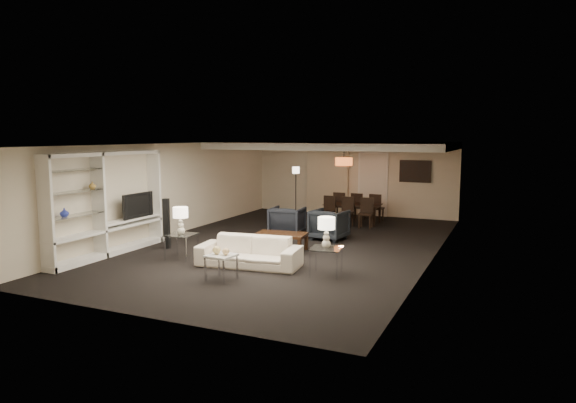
# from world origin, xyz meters

# --- Properties ---
(floor) EXTENTS (11.00, 11.00, 0.00)m
(floor) POSITION_xyz_m (0.00, 0.00, 0.00)
(floor) COLOR black
(floor) RESTS_ON ground
(ceiling) EXTENTS (7.00, 11.00, 0.02)m
(ceiling) POSITION_xyz_m (0.00, 0.00, 2.50)
(ceiling) COLOR silver
(ceiling) RESTS_ON ground
(wall_back) EXTENTS (7.00, 0.02, 2.50)m
(wall_back) POSITION_xyz_m (0.00, 5.50, 1.25)
(wall_back) COLOR beige
(wall_back) RESTS_ON ground
(wall_front) EXTENTS (7.00, 0.02, 2.50)m
(wall_front) POSITION_xyz_m (0.00, -5.50, 1.25)
(wall_front) COLOR beige
(wall_front) RESTS_ON ground
(wall_left) EXTENTS (0.02, 11.00, 2.50)m
(wall_left) POSITION_xyz_m (-3.50, 0.00, 1.25)
(wall_left) COLOR beige
(wall_left) RESTS_ON ground
(wall_right) EXTENTS (0.02, 11.00, 2.50)m
(wall_right) POSITION_xyz_m (3.50, 0.00, 1.25)
(wall_right) COLOR beige
(wall_right) RESTS_ON ground
(ceiling_soffit) EXTENTS (7.00, 4.00, 0.20)m
(ceiling_soffit) POSITION_xyz_m (0.00, 3.50, 2.40)
(ceiling_soffit) COLOR silver
(ceiling_soffit) RESTS_ON ceiling
(curtains) EXTENTS (1.50, 0.12, 2.40)m
(curtains) POSITION_xyz_m (-0.90, 5.42, 1.20)
(curtains) COLOR beige
(curtains) RESTS_ON wall_back
(door) EXTENTS (0.90, 0.05, 2.10)m
(door) POSITION_xyz_m (0.70, 5.47, 1.05)
(door) COLOR silver
(door) RESTS_ON wall_back
(painting) EXTENTS (0.95, 0.04, 0.65)m
(painting) POSITION_xyz_m (2.10, 5.46, 1.55)
(painting) COLOR #142D38
(painting) RESTS_ON wall_back
(media_unit) EXTENTS (0.38, 3.40, 2.35)m
(media_unit) POSITION_xyz_m (-3.31, -2.60, 1.18)
(media_unit) COLOR white
(media_unit) RESTS_ON wall_left
(pendant_light) EXTENTS (0.52, 0.52, 0.24)m
(pendant_light) POSITION_xyz_m (0.30, 3.50, 1.92)
(pendant_light) COLOR #D8591E
(pendant_light) RESTS_ON ceiling_soffit
(sofa) EXTENTS (2.22, 1.07, 0.62)m
(sofa) POSITION_xyz_m (0.09, -2.20, 0.31)
(sofa) COLOR beige
(sofa) RESTS_ON floor
(coffee_table) EXTENTS (1.24, 0.81, 0.42)m
(coffee_table) POSITION_xyz_m (0.09, -0.60, 0.21)
(coffee_table) COLOR black
(coffee_table) RESTS_ON floor
(armchair_left) EXTENTS (0.93, 0.95, 0.79)m
(armchair_left) POSITION_xyz_m (-0.51, 1.10, 0.40)
(armchair_left) COLOR black
(armchair_left) RESTS_ON floor
(armchair_right) EXTENTS (0.95, 0.97, 0.79)m
(armchair_right) POSITION_xyz_m (0.69, 1.10, 0.40)
(armchair_right) COLOR black
(armchair_right) RESTS_ON floor
(side_table_left) EXTENTS (0.63, 0.63, 0.55)m
(side_table_left) POSITION_xyz_m (-1.61, -2.20, 0.27)
(side_table_left) COLOR white
(side_table_left) RESTS_ON floor
(side_table_right) EXTENTS (0.66, 0.66, 0.55)m
(side_table_right) POSITION_xyz_m (1.79, -2.20, 0.27)
(side_table_right) COLOR white
(side_table_right) RESTS_ON floor
(table_lamp_left) EXTENTS (0.37, 0.37, 0.61)m
(table_lamp_left) POSITION_xyz_m (-1.61, -2.20, 0.85)
(table_lamp_left) COLOR beige
(table_lamp_left) RESTS_ON side_table_left
(table_lamp_right) EXTENTS (0.35, 0.35, 0.61)m
(table_lamp_right) POSITION_xyz_m (1.79, -2.20, 0.85)
(table_lamp_right) COLOR beige
(table_lamp_right) RESTS_ON side_table_right
(marble_table) EXTENTS (0.53, 0.53, 0.49)m
(marble_table) POSITION_xyz_m (0.09, -3.30, 0.24)
(marble_table) COLOR white
(marble_table) RESTS_ON floor
(gold_gourd_a) EXTENTS (0.16, 0.16, 0.16)m
(gold_gourd_a) POSITION_xyz_m (-0.01, -3.30, 0.57)
(gold_gourd_a) COLOR #DBBE74
(gold_gourd_a) RESTS_ON marble_table
(gold_gourd_b) EXTENTS (0.14, 0.14, 0.14)m
(gold_gourd_b) POSITION_xyz_m (0.19, -3.30, 0.56)
(gold_gourd_b) COLOR #EBBE7C
(gold_gourd_b) RESTS_ON marble_table
(television) EXTENTS (1.03, 0.13, 0.59)m
(television) POSITION_xyz_m (-3.28, -1.73, 1.05)
(television) COLOR black
(television) RESTS_ON media_unit
(vase_blue) EXTENTS (0.18, 0.18, 0.18)m
(vase_blue) POSITION_xyz_m (-3.31, -3.81, 1.15)
(vase_blue) COLOR #2735A9
(vase_blue) RESTS_ON media_unit
(vase_amber) EXTENTS (0.15, 0.15, 0.16)m
(vase_amber) POSITION_xyz_m (-3.31, -3.02, 1.64)
(vase_amber) COLOR #AC8339
(vase_amber) RESTS_ON media_unit
(floor_speaker) EXTENTS (0.16, 0.16, 1.21)m
(floor_speaker) POSITION_xyz_m (-2.54, -1.48, 0.61)
(floor_speaker) COLOR black
(floor_speaker) RESTS_ON floor
(dining_table) EXTENTS (1.73, 1.01, 0.59)m
(dining_table) POSITION_xyz_m (0.52, 3.76, 0.30)
(dining_table) COLOR black
(dining_table) RESTS_ON floor
(chair_nl) EXTENTS (0.44, 0.44, 0.88)m
(chair_nl) POSITION_xyz_m (-0.08, 3.11, 0.44)
(chair_nl) COLOR black
(chair_nl) RESTS_ON floor
(chair_nm) EXTENTS (0.41, 0.41, 0.88)m
(chair_nm) POSITION_xyz_m (0.52, 3.11, 0.44)
(chair_nm) COLOR black
(chair_nm) RESTS_ON floor
(chair_nr) EXTENTS (0.44, 0.44, 0.88)m
(chair_nr) POSITION_xyz_m (1.12, 3.11, 0.44)
(chair_nr) COLOR black
(chair_nr) RESTS_ON floor
(chair_fl) EXTENTS (0.42, 0.42, 0.88)m
(chair_fl) POSITION_xyz_m (-0.08, 4.41, 0.44)
(chair_fl) COLOR black
(chair_fl) RESTS_ON floor
(chair_fm) EXTENTS (0.43, 0.43, 0.88)m
(chair_fm) POSITION_xyz_m (0.52, 4.41, 0.44)
(chair_fm) COLOR black
(chair_fm) RESTS_ON floor
(chair_fr) EXTENTS (0.44, 0.44, 0.88)m
(chair_fr) POSITION_xyz_m (1.12, 4.41, 0.44)
(chair_fr) COLOR black
(chair_fr) RESTS_ON floor
(floor_lamp) EXTENTS (0.28, 0.28, 1.67)m
(floor_lamp) POSITION_xyz_m (-1.65, 4.35, 0.83)
(floor_lamp) COLOR black
(floor_lamp) RESTS_ON floor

